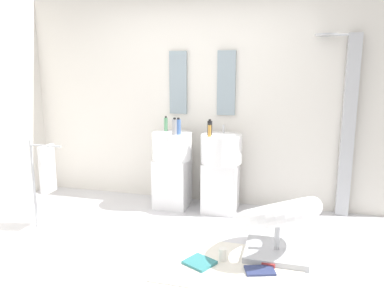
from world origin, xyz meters
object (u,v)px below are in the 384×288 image
object	(u,v)px
soap_bottle_black	(210,128)
soap_bottle_grey	(175,127)
towel_rack	(45,171)
soap_bottle_blue	(178,127)
magazine_teal	(200,262)
pedestal_sink_left	(172,167)
shower_column	(347,123)
lounge_chair	(278,219)
coffee_mug	(223,254)
pedestal_sink_right	(221,170)
soap_bottle_green	(166,124)
soap_bottle_amber	(210,131)
magazine_navy	(260,271)
magazine_red	(265,260)

from	to	relation	value
soap_bottle_black	soap_bottle_grey	xyz separation A→B (m)	(-0.40, -0.09, 0.01)
towel_rack	soap_bottle_grey	xyz separation A→B (m)	(1.14, 0.86, 0.39)
soap_bottle_blue	magazine_teal	bearing A→B (deg)	-65.37
pedestal_sink_left	shower_column	world-z (taller)	shower_column
lounge_chair	coffee_mug	size ratio (longest dim) A/B	10.35
pedestal_sink_right	pedestal_sink_left	bearing A→B (deg)	180.00
soap_bottle_grey	pedestal_sink_left	bearing A→B (deg)	121.46
soap_bottle_green	towel_rack	bearing A→B (deg)	-131.89
pedestal_sink_right	soap_bottle_amber	xyz separation A→B (m)	(-0.11, -0.15, 0.49)
lounge_chair	pedestal_sink_left	bearing A→B (deg)	143.46
towel_rack	soap_bottle_blue	size ratio (longest dim) A/B	4.85
soap_bottle_black	coffee_mug	bearing A→B (deg)	-71.92
shower_column	soap_bottle_green	distance (m)	2.09
shower_column	soap_bottle_black	distance (m)	1.53
pedestal_sink_right	magazine_navy	xyz separation A→B (m)	(0.58, -1.31, -0.48)
coffee_mug	soap_bottle_amber	world-z (taller)	soap_bottle_amber
magazine_navy	coffee_mug	bearing A→B (deg)	143.01
shower_column	towel_rack	distance (m)	3.31
pedestal_sink_left	soap_bottle_amber	size ratio (longest dim) A/B	6.78
shower_column	towel_rack	xyz separation A→B (m)	(-3.05, -1.20, -0.45)
soap_bottle_green	magazine_teal	bearing A→B (deg)	-61.11
lounge_chair	soap_bottle_green	xyz separation A→B (m)	(-1.41, 1.06, 0.66)
magazine_teal	magazine_navy	world-z (taller)	magazine_teal
soap_bottle_grey	soap_bottle_amber	world-z (taller)	soap_bottle_grey
pedestal_sink_right	lounge_chair	distance (m)	1.20
magazine_red	magazine_teal	world-z (taller)	magazine_red
soap_bottle_blue	soap_bottle_green	distance (m)	0.29
soap_bottle_amber	soap_bottle_green	xyz separation A→B (m)	(-0.60, 0.24, 0.02)
soap_bottle_black	soap_bottle_amber	world-z (taller)	soap_bottle_black
magazine_teal	magazine_navy	bearing A→B (deg)	27.56
shower_column	soap_bottle_green	size ratio (longest dim) A/B	11.08
soap_bottle_grey	soap_bottle_green	world-z (taller)	soap_bottle_grey
lounge_chair	magazine_teal	xyz separation A→B (m)	(-0.63, -0.35, -0.33)
soap_bottle_grey	soap_bottle_green	distance (m)	0.28
lounge_chair	towel_rack	distance (m)	2.39
coffee_mug	soap_bottle_amber	size ratio (longest dim) A/B	0.71
towel_rack	magazine_red	bearing A→B (deg)	-3.69
soap_bottle_blue	soap_bottle_grey	distance (m)	0.04
lounge_chair	soap_bottle_grey	bearing A→B (deg)	145.52
magazine_navy	soap_bottle_grey	size ratio (longest dim) A/B	1.23
shower_column	soap_bottle_black	bearing A→B (deg)	-170.49
magazine_red	soap_bottle_blue	world-z (taller)	soap_bottle_blue
pedestal_sink_right	magazine_red	size ratio (longest dim) A/B	4.90
pedestal_sink_left	magazine_teal	bearing A→B (deg)	-62.97
pedestal_sink_right	soap_bottle_grey	size ratio (longest dim) A/B	5.17
shower_column	soap_bottle_grey	world-z (taller)	shower_column
pedestal_sink_left	magazine_navy	xyz separation A→B (m)	(1.18, -1.31, -0.48)
magazine_teal	towel_rack	bearing A→B (deg)	-163.62
soap_bottle_blue	soap_bottle_grey	size ratio (longest dim) A/B	0.99
lounge_chair	pedestal_sink_right	bearing A→B (deg)	125.90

